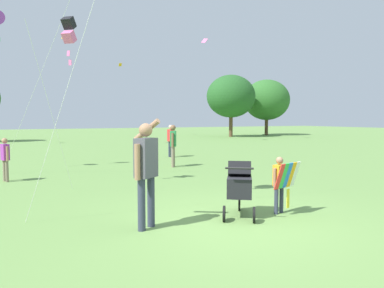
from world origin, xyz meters
name	(u,v)px	position (x,y,z in m)	size (l,w,h in m)	color
ground_plane	(235,223)	(0.00, 0.00, 0.00)	(120.00, 120.00, 0.00)	#668E47
treeline_distant	(34,92)	(-1.57, 25.60, 3.84)	(44.40, 6.58, 6.17)	brown
child_with_butterfly_kite	(281,180)	(1.11, 0.12, 0.66)	(0.64, 0.44, 1.09)	#33384C
person_adult_flyer	(146,166)	(-1.48, 0.40, 1.05)	(0.53, 0.69, 1.81)	#33384C
stroller	(239,184)	(0.32, 0.34, 0.61)	(0.89, 1.06, 1.03)	black
kite_green_novelty	(69,31)	(-2.02, 4.48, 4.00)	(1.28, 1.62, 4.36)	black
person_red_shirt	(171,138)	(3.28, 10.23, 0.89)	(0.24, 0.48, 1.51)	#33384C
person_sitting_far	(173,142)	(2.00, 7.11, 0.92)	(0.35, 0.45, 1.57)	#7F705B
person_kid_running	(5,156)	(-3.56, 6.41, 0.74)	(0.25, 0.38, 1.26)	#7F705B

